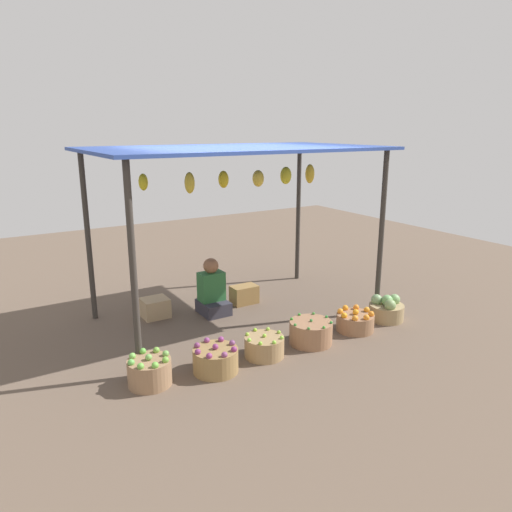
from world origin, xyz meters
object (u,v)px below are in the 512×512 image
at_px(basket_limes, 264,346).
at_px(vendor_person, 212,292).
at_px(basket_green_chilies, 311,332).
at_px(basket_green_apples, 150,371).
at_px(wooden_crate_near_vendor, 155,308).
at_px(basket_purple_onions, 216,360).
at_px(basket_oranges, 355,321).
at_px(basket_cabbages, 386,310).
at_px(wooden_crate_stacked_rear, 244,295).

bearing_deg(basket_limes, vendor_person, 86.22).
bearing_deg(basket_limes, basket_green_chilies, -0.26).
xyz_separation_m(basket_green_apples, wooden_crate_near_vendor, (0.68, 1.68, -0.01)).
bearing_deg(basket_purple_onions, basket_green_apples, 170.84).
height_order(basket_green_apples, basket_oranges, basket_green_apples).
bearing_deg(basket_green_apples, basket_green_chilies, -2.51).
relative_size(basket_limes, wooden_crate_near_vendor, 1.29).
distance_m(basket_cabbages, wooden_crate_stacked_rear, 2.01).
bearing_deg(basket_limes, basket_cabbages, 1.19).
bearing_deg(wooden_crate_stacked_rear, basket_purple_onions, -128.77).
height_order(vendor_person, basket_purple_onions, vendor_person).
height_order(vendor_person, basket_green_apples, vendor_person).
relative_size(basket_oranges, wooden_crate_near_vendor, 1.36).
xyz_separation_m(basket_green_apples, wooden_crate_stacked_rear, (1.97, 1.49, -0.01)).
bearing_deg(basket_green_apples, wooden_crate_near_vendor, 67.99).
bearing_deg(basket_purple_onions, basket_oranges, 0.73).
xyz_separation_m(basket_oranges, wooden_crate_near_vendor, (-2.00, 1.76, 0.01)).
distance_m(vendor_person, basket_purple_onions, 1.68).
height_order(basket_green_apples, wooden_crate_near_vendor, basket_green_apples).
xyz_separation_m(vendor_person, basket_purple_onions, (-0.72, -1.51, -0.16)).
bearing_deg(wooden_crate_stacked_rear, basket_green_apples, -142.85).
height_order(basket_green_chilies, wooden_crate_stacked_rear, basket_green_chilies).
relative_size(basket_limes, wooden_crate_stacked_rear, 1.18).
bearing_deg(wooden_crate_near_vendor, wooden_crate_stacked_rear, -8.09).
bearing_deg(basket_green_chilies, vendor_person, 110.59).
height_order(basket_purple_onions, wooden_crate_near_vendor, basket_purple_onions).
distance_m(basket_green_chilies, basket_oranges, 0.71).
relative_size(vendor_person, basket_green_chilies, 1.52).
bearing_deg(basket_limes, wooden_crate_stacked_rear, 67.25).
distance_m(basket_green_chilies, wooden_crate_near_vendor, 2.18).
height_order(basket_purple_onions, basket_cabbages, basket_cabbages).
distance_m(basket_oranges, wooden_crate_stacked_rear, 1.73).
bearing_deg(vendor_person, basket_purple_onions, -115.60).
bearing_deg(basket_green_chilies, basket_purple_onions, -178.93).
xyz_separation_m(basket_purple_onions, basket_limes, (0.63, 0.03, -0.02)).
bearing_deg(basket_oranges, basket_limes, 179.93).
bearing_deg(wooden_crate_stacked_rear, basket_cabbages, -49.60).
xyz_separation_m(basket_purple_onions, basket_cabbages, (2.59, 0.07, 0.01)).
distance_m(basket_purple_onions, wooden_crate_near_vendor, 1.79).
distance_m(basket_oranges, basket_cabbages, 0.60).
height_order(basket_oranges, wooden_crate_near_vendor, basket_oranges).
distance_m(vendor_person, basket_green_chilies, 1.60).
height_order(vendor_person, wooden_crate_near_vendor, vendor_person).
relative_size(basket_green_apples, wooden_crate_near_vendor, 1.26).
xyz_separation_m(basket_green_apples, basket_oranges, (2.67, -0.08, -0.02)).
relative_size(wooden_crate_near_vendor, wooden_crate_stacked_rear, 0.92).
height_order(basket_green_apples, basket_limes, basket_green_apples).
xyz_separation_m(basket_green_apples, basket_green_chilies, (1.96, -0.09, -0.00)).
height_order(basket_purple_onions, wooden_crate_stacked_rear, basket_purple_onions).
bearing_deg(basket_purple_onions, vendor_person, 64.40).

